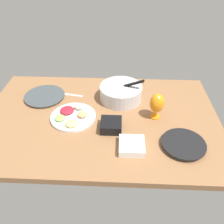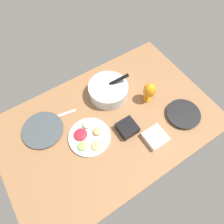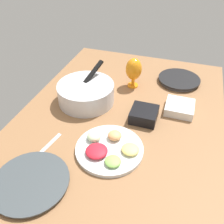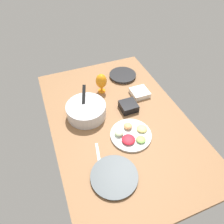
{
  "view_description": "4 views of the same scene",
  "coord_description": "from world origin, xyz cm",
  "px_view_note": "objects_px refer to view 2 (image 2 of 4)",
  "views": [
    {
      "loc": [
        13.82,
        -122.03,
        99.13
      ],
      "look_at": [
        8.14,
        1.15,
        3.19
      ],
      "focal_mm": 37.26,
      "sensor_mm": 36.0,
      "label": 1
    },
    {
      "loc": [
        -35.51,
        -58.88,
        136.62
      ],
      "look_at": [
        6.17,
        4.91,
        3.19
      ],
      "focal_mm": 32.78,
      "sensor_mm": 36.0,
      "label": 2
    },
    {
      "loc": [
        -88.11,
        -26.64,
        81.02
      ],
      "look_at": [
        4.89,
        3.86,
        3.19
      ],
      "focal_mm": 39.19,
      "sensor_mm": 36.0,
      "label": 3
    },
    {
      "loc": [
        -99.81,
        44.26,
        121.8
      ],
      "look_at": [
        6.81,
        2.88,
        3.19
      ],
      "focal_mm": 33.3,
      "sensor_mm": 36.0,
      "label": 4
    }
  ],
  "objects_px": {
    "dinner_plate_right": "(183,114)",
    "square_bowl_white": "(155,137)",
    "mixing_bowl": "(108,90)",
    "hurricane_glass_orange": "(149,91)",
    "dinner_plate_left": "(43,130)",
    "square_bowl_black": "(127,128)",
    "fruit_platter": "(89,136)"
  },
  "relations": [
    {
      "from": "hurricane_glass_orange",
      "to": "square_bowl_white",
      "type": "distance_m",
      "value": 0.35
    },
    {
      "from": "fruit_platter",
      "to": "hurricane_glass_orange",
      "type": "distance_m",
      "value": 0.56
    },
    {
      "from": "dinner_plate_left",
      "to": "mixing_bowl",
      "type": "distance_m",
      "value": 0.58
    },
    {
      "from": "hurricane_glass_orange",
      "to": "dinner_plate_right",
      "type": "bearing_deg",
      "value": -62.63
    },
    {
      "from": "mixing_bowl",
      "to": "square_bowl_black",
      "type": "xyz_separation_m",
      "value": [
        -0.06,
        -0.34,
        -0.03
      ]
    },
    {
      "from": "dinner_plate_left",
      "to": "dinner_plate_right",
      "type": "xyz_separation_m",
      "value": [
        0.95,
        -0.46,
        0.0
      ]
    },
    {
      "from": "square_bowl_white",
      "to": "hurricane_glass_orange",
      "type": "bearing_deg",
      "value": 61.1
    },
    {
      "from": "dinner_plate_right",
      "to": "square_bowl_white",
      "type": "distance_m",
      "value": 0.3
    },
    {
      "from": "dinner_plate_right",
      "to": "hurricane_glass_orange",
      "type": "height_order",
      "value": "hurricane_glass_orange"
    },
    {
      "from": "dinner_plate_right",
      "to": "mixing_bowl",
      "type": "bearing_deg",
      "value": 128.2
    },
    {
      "from": "dinner_plate_left",
      "to": "dinner_plate_right",
      "type": "bearing_deg",
      "value": -26.09
    },
    {
      "from": "dinner_plate_left",
      "to": "square_bowl_black",
      "type": "bearing_deg",
      "value": -32.52
    },
    {
      "from": "mixing_bowl",
      "to": "hurricane_glass_orange",
      "type": "distance_m",
      "value": 0.32
    },
    {
      "from": "hurricane_glass_orange",
      "to": "mixing_bowl",
      "type": "bearing_deg",
      "value": 138.47
    },
    {
      "from": "dinner_plate_left",
      "to": "square_bowl_white",
      "type": "bearing_deg",
      "value": -37.58
    },
    {
      "from": "fruit_platter",
      "to": "hurricane_glass_orange",
      "type": "xyz_separation_m",
      "value": [
        0.55,
        0.03,
        0.09
      ]
    },
    {
      "from": "hurricane_glass_orange",
      "to": "square_bowl_black",
      "type": "height_order",
      "value": "hurricane_glass_orange"
    },
    {
      "from": "dinner_plate_left",
      "to": "square_bowl_white",
      "type": "xyz_separation_m",
      "value": [
        0.65,
        -0.5,
        0.02
      ]
    },
    {
      "from": "fruit_platter",
      "to": "dinner_plate_right",
      "type": "bearing_deg",
      "value": -18.55
    },
    {
      "from": "mixing_bowl",
      "to": "fruit_platter",
      "type": "height_order",
      "value": "mixing_bowl"
    },
    {
      "from": "mixing_bowl",
      "to": "square_bowl_black",
      "type": "height_order",
      "value": "mixing_bowl"
    },
    {
      "from": "square_bowl_black",
      "to": "dinner_plate_right",
      "type": "bearing_deg",
      "value": -17.21
    },
    {
      "from": "hurricane_glass_orange",
      "to": "fruit_platter",
      "type": "bearing_deg",
      "value": -176.6
    },
    {
      "from": "hurricane_glass_orange",
      "to": "square_bowl_white",
      "type": "height_order",
      "value": "hurricane_glass_orange"
    },
    {
      "from": "dinner_plate_left",
      "to": "hurricane_glass_orange",
      "type": "distance_m",
      "value": 0.84
    },
    {
      "from": "dinner_plate_right",
      "to": "square_bowl_white",
      "type": "bearing_deg",
      "value": -173.66
    },
    {
      "from": "dinner_plate_left",
      "to": "fruit_platter",
      "type": "height_order",
      "value": "fruit_platter"
    },
    {
      "from": "dinner_plate_left",
      "to": "dinner_plate_right",
      "type": "distance_m",
      "value": 1.05
    },
    {
      "from": "fruit_platter",
      "to": "square_bowl_black",
      "type": "relative_size",
      "value": 2.28
    },
    {
      "from": "fruit_platter",
      "to": "square_bowl_white",
      "type": "distance_m",
      "value": 0.47
    },
    {
      "from": "square_bowl_black",
      "to": "square_bowl_white",
      "type": "xyz_separation_m",
      "value": [
        0.13,
        -0.17,
        -0.01
      ]
    },
    {
      "from": "dinner_plate_right",
      "to": "square_bowl_black",
      "type": "distance_m",
      "value": 0.45
    }
  ]
}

